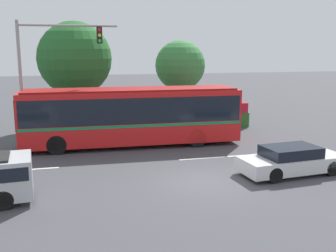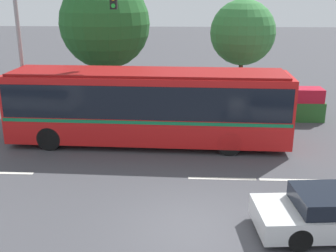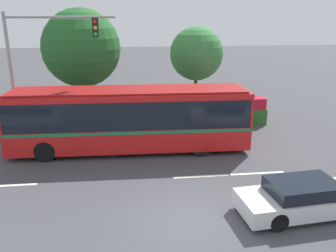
{
  "view_description": "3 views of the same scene",
  "coord_description": "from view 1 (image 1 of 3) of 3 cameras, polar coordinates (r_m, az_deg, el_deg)",
  "views": [
    {
      "loc": [
        -5.12,
        -14.51,
        5.27
      ],
      "look_at": [
        -0.76,
        2.94,
        1.77
      ],
      "focal_mm": 42.23,
      "sensor_mm": 36.0,
      "label": 1
    },
    {
      "loc": [
        -0.22,
        -10.02,
        6.29
      ],
      "look_at": [
        -0.9,
        4.75,
        1.45
      ],
      "focal_mm": 43.92,
      "sensor_mm": 36.0,
      "label": 2
    },
    {
      "loc": [
        -1.94,
        -9.91,
        6.57
      ],
      "look_at": [
        -0.13,
        5.07,
        1.76
      ],
      "focal_mm": 36.86,
      "sensor_mm": 36.0,
      "label": 3
    }
  ],
  "objects": [
    {
      "name": "sedan_foreground",
      "position": [
        17.77,
        17.45,
        -4.78
      ],
      "size": [
        4.74,
        2.15,
        1.23
      ],
      "rotation": [
        0.0,
        0.0,
        0.09
      ],
      "color": "silver",
      "rests_on": "ground"
    },
    {
      "name": "city_bus",
      "position": [
        21.79,
        -5.26,
        1.83
      ],
      "size": [
        11.91,
        2.88,
        3.18
      ],
      "rotation": [
        0.0,
        0.0,
        3.11
      ],
      "color": "red",
      "rests_on": "ground"
    },
    {
      "name": "street_tree_left",
      "position": [
        27.18,
        -13.32,
        9.44
      ],
      "size": [
        4.89,
        4.89,
        7.11
      ],
      "color": "brown",
      "rests_on": "ground"
    },
    {
      "name": "traffic_light_pole",
      "position": [
        22.64,
        -17.35,
        8.6
      ],
      "size": [
        5.34,
        0.24,
        6.79
      ],
      "color": "gray",
      "rests_on": "ground"
    },
    {
      "name": "street_tree_centre",
      "position": [
        29.61,
        1.77,
        8.72
      ],
      "size": [
        3.7,
        3.7,
        5.95
      ],
      "color": "brown",
      "rests_on": "ground"
    },
    {
      "name": "lane_stripe_far",
      "position": [
        19.55,
        5.03,
        -4.66
      ],
      "size": [
        2.4,
        0.16,
        0.01
      ],
      "primitive_type": "cube",
      "color": "silver",
      "rests_on": "ground"
    },
    {
      "name": "ground_plane",
      "position": [
        16.26,
        5.16,
        -7.95
      ],
      "size": [
        140.0,
        140.0,
        0.0
      ],
      "primitive_type": "plane",
      "color": "#444449"
    },
    {
      "name": "lane_stripe_mid",
      "position": [
        20.48,
        11.69,
        -4.12
      ],
      "size": [
        2.4,
        0.16,
        0.01
      ],
      "primitive_type": "cube",
      "color": "silver",
      "rests_on": "ground"
    },
    {
      "name": "flowering_hedge",
      "position": [
        26.46,
        1.79,
        1.31
      ],
      "size": [
        9.53,
        1.1,
        1.66
      ],
      "color": "#286028",
      "rests_on": "ground"
    },
    {
      "name": "lane_stripe_near",
      "position": [
        18.74,
        -19.17,
        -5.94
      ],
      "size": [
        2.4,
        0.16,
        0.01
      ],
      "primitive_type": "cube",
      "color": "silver",
      "rests_on": "ground"
    }
  ]
}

